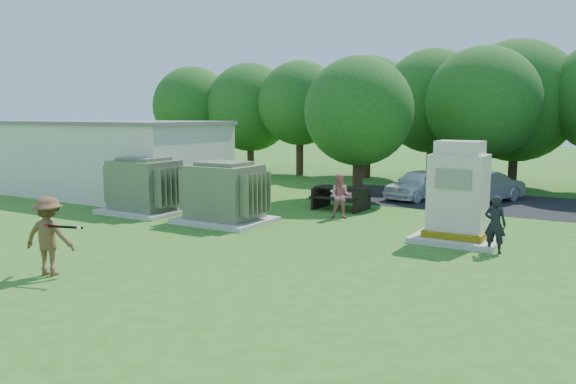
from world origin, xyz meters
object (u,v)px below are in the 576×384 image
Objects in this scene: batter at (49,236)px; person_by_generator at (495,224)px; car_silver_a at (485,186)px; person_at_picnic at (341,196)px; car_white at (419,184)px; transformer_right at (224,194)px; generator_cabinet at (458,198)px; picnic_table at (341,195)px; transformer_left at (145,187)px.

person_by_generator is (8.32, 7.34, -0.14)m from batter.
person_at_picnic is at bearing 83.73° from car_silver_a.
person_by_generator is 0.41× the size of car_white.
transformer_right is 11.25m from car_silver_a.
generator_cabinet is at bearing -39.38° from person_at_picnic.
transformer_right is 4.99m from picnic_table.
batter reaches higher than car_silver_a.
person_at_picnic reaches higher than car_silver_a.
picnic_table is 4.57m from car_white.
car_silver_a is at bearing 53.83° from transformer_right.
transformer_right reaches higher than batter.
person_by_generator is (1.20, -0.84, -0.50)m from generator_cabinet.
car_white reaches higher than picnic_table.
transformer_right is at bearing 0.00° from transformer_left.
transformer_right is 7.60m from generator_cabinet.
generator_cabinet reaches higher than picnic_table.
transformer_right is at bearing 4.76° from person_by_generator.
batter is 10.10m from person_at_picnic.
transformer_right is at bearing -159.45° from person_at_picnic.
generator_cabinet is at bearing 5.58° from transformer_left.
transformer_right is at bearing -171.70° from generator_cabinet.
car_white is at bearing 67.95° from picnic_table.
car_silver_a is at bearing -73.70° from person_by_generator.
person_by_generator is (8.71, 0.25, -0.20)m from transformer_right.
transformer_left is 7.29m from person_at_picnic.
transformer_left reaches higher than car_silver_a.
car_white is (-3.55, 7.57, -0.63)m from generator_cabinet.
car_white is 0.94× the size of car_silver_a.
transformer_right is 9.54m from car_white.
transformer_right is 0.79× the size of car_white.
person_at_picnic is 6.09m from car_white.
generator_cabinet reaches higher than car_white.
picnic_table is 0.53× the size of car_white.
picnic_table is (2.24, 4.44, -0.43)m from transformer_right.
person_by_generator reaches higher than picnic_table.
generator_cabinet is 0.77× the size of car_white.
person_at_picnic is at bearing -125.13° from batter.
batter is (-1.85, -11.52, 0.37)m from picnic_table.
picnic_table is 6.40m from car_silver_a.
generator_cabinet is 8.06m from car_silver_a.
person_at_picnic reaches higher than car_white.
batter is at bearing 91.51° from car_silver_a.
generator_cabinet is at bearing -32.37° from picnic_table.
batter is at bearing -59.95° from transformer_left.
car_white is at bearing 48.54° from transformer_left.
picnic_table is (-5.27, 3.34, -0.73)m from generator_cabinet.
person_by_generator reaches higher than car_silver_a.
transformer_left is 3.70m from transformer_right.
car_white is (7.66, 8.67, -0.33)m from transformer_left.
transformer_left and transformer_right have the same top height.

